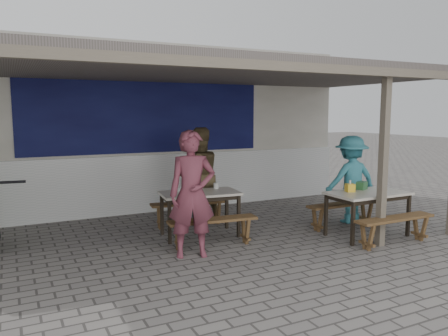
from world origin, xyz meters
name	(u,v)px	position (x,y,z in m)	size (l,w,h in m)	color
ground	(220,250)	(0.00, 0.00, 0.00)	(60.00, 60.00, 0.00)	slate
back_wall	(149,129)	(0.00, 3.58, 1.72)	(9.00, 1.28, 3.50)	beige
warung_roof	(197,73)	(0.02, 0.90, 2.71)	(9.00, 4.21, 2.81)	#574F4B
table_left	(200,197)	(0.04, 0.85, 0.67)	(1.36, 0.82, 0.75)	beige
bench_left_street	(213,226)	(-0.03, 0.18, 0.33)	(1.42, 0.43, 0.45)	brown
bench_left_wall	(189,208)	(0.11, 1.52, 0.33)	(1.42, 0.43, 0.45)	brown
table_right	(368,197)	(2.56, -0.40, 0.67)	(1.34, 0.77, 0.75)	beige
bench_right_street	(395,224)	(2.57, -0.99, 0.34)	(1.44, 0.29, 0.45)	brown
bench_right_wall	(343,209)	(2.56, 0.19, 0.34)	(1.44, 0.29, 0.45)	brown
patron_street_side	(192,194)	(-0.47, -0.06, 0.91)	(0.67, 0.44, 1.83)	brown
patron_wall_side	(199,175)	(0.39, 1.73, 0.90)	(0.87, 0.68, 1.80)	brown
patron_right_table	(351,179)	(2.95, 0.45, 0.82)	(1.06, 0.61, 1.64)	teal
tissue_box	(350,188)	(2.32, -0.23, 0.82)	(0.13, 0.13, 0.13)	yellow
donation_box	(362,185)	(2.66, -0.15, 0.82)	(0.20, 0.13, 0.13)	#2D6637
condiment_jar	(216,186)	(0.43, 1.04, 0.80)	(0.09, 0.09, 0.10)	beige
condiment_bowl	(179,190)	(-0.27, 1.03, 0.78)	(0.21, 0.21, 0.05)	silver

